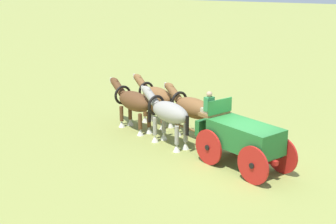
{
  "coord_description": "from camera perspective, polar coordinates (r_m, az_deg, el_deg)",
  "views": [
    {
      "loc": [
        -5.61,
        15.24,
        6.88
      ],
      "look_at": [
        4.11,
        -1.48,
        1.2
      ],
      "focal_mm": 49.73,
      "sensor_mm": 36.0,
      "label": 1
    }
  ],
  "objects": [
    {
      "name": "ground_plane",
      "position": [
        17.64,
        9.23,
        -6.82
      ],
      "size": [
        220.0,
        220.0,
        0.0
      ],
      "primitive_type": "plane",
      "color": "olive"
    },
    {
      "name": "show_wagon",
      "position": [
        17.3,
        9.02,
        -3.04
      ],
      "size": [
        5.68,
        2.93,
        2.67
      ],
      "color": "#236B2D",
      "rests_on": "ground"
    },
    {
      "name": "draft_horse_rear_near",
      "position": [
        19.33,
        -0.04,
        -0.14
      ],
      "size": [
        3.02,
        1.64,
        2.26
      ],
      "color": "#9E998E",
      "rests_on": "ground"
    },
    {
      "name": "draft_horse_rear_off",
      "position": [
        20.13,
        2.88,
        0.42
      ],
      "size": [
        3.08,
        1.67,
        2.22
      ],
      "color": "brown",
      "rests_on": "ground"
    },
    {
      "name": "draft_horse_lead_near",
      "position": [
        21.37,
        -4.34,
        1.27
      ],
      "size": [
        3.11,
        1.68,
        2.19
      ],
      "color": "brown",
      "rests_on": "ground"
    },
    {
      "name": "draft_horse_lead_off",
      "position": [
        22.09,
        -1.55,
        1.84
      ],
      "size": [
        2.94,
        1.61,
        2.21
      ],
      "color": "brown",
      "rests_on": "ground"
    }
  ]
}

